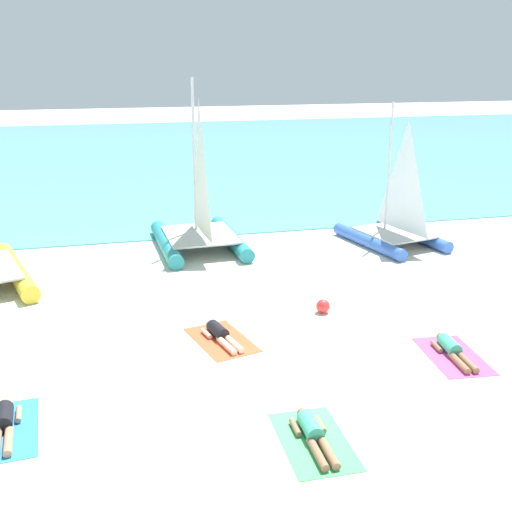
{
  "coord_description": "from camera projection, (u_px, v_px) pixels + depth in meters",
  "views": [
    {
      "loc": [
        -3.65,
        -9.71,
        6.1
      ],
      "look_at": [
        0.0,
        5.0,
        1.2
      ],
      "focal_mm": 43.44,
      "sensor_mm": 36.0,
      "label": 1
    }
  ],
  "objects": [
    {
      "name": "ocean_water",
      "position": [
        160.0,
        154.0,
        40.41
      ],
      "size": [
        120.0,
        40.0,
        0.05
      ],
      "primitive_type": "cube",
      "color": "#5BB2C1",
      "rests_on": "ground"
    },
    {
      "name": "towel_leftmost",
      "position": [
        5.0,
        431.0,
        10.57
      ],
      "size": [
        1.24,
        1.98,
        0.01
      ],
      "primitive_type": "cube",
      "rotation": [
        0.0,
        0.0,
        0.08
      ],
      "color": "#338CD8",
      "rests_on": "ground"
    },
    {
      "name": "beach_ball",
      "position": [
        323.0,
        306.0,
        15.39
      ],
      "size": [
        0.35,
        0.35,
        0.35
      ],
      "primitive_type": "sphere",
      "color": "red",
      "rests_on": "ground"
    },
    {
      "name": "towel_center_right",
      "position": [
        314.0,
        441.0,
        10.29
      ],
      "size": [
        1.13,
        1.92,
        0.01
      ],
      "primitive_type": "cube",
      "rotation": [
        0.0,
        0.0,
        -0.01
      ],
      "color": "#4CB266",
      "rests_on": "ground"
    },
    {
      "name": "ground_plane",
      "position": [
        220.0,
        246.0,
        20.91
      ],
      "size": [
        120.0,
        120.0,
        0.0
      ],
      "primitive_type": "plane",
      "color": "silver"
    },
    {
      "name": "sailboat_teal",
      "position": [
        199.0,
        225.0,
        20.32
      ],
      "size": [
        2.85,
        4.31,
        5.48
      ],
      "rotation": [
        0.0,
        0.0,
        0.04
      ],
      "color": "teal",
      "rests_on": "ground"
    },
    {
      "name": "towel_rightmost",
      "position": [
        453.0,
        356.0,
        13.21
      ],
      "size": [
        1.26,
        1.99,
        0.01
      ],
      "primitive_type": "cube",
      "rotation": [
        0.0,
        0.0,
        -0.09
      ],
      "color": "#D84C99",
      "rests_on": "ground"
    },
    {
      "name": "sunbather_rightmost",
      "position": [
        452.0,
        349.0,
        13.23
      ],
      "size": [
        0.58,
        1.57,
        0.3
      ],
      "rotation": [
        0.0,
        0.0,
        -0.09
      ],
      "color": "#3FB28C",
      "rests_on": "towel_rightmost"
    },
    {
      "name": "sunbather_leftmost",
      "position": [
        4.0,
        422.0,
        10.6
      ],
      "size": [
        0.57,
        1.57,
        0.3
      ],
      "rotation": [
        0.0,
        0.0,
        0.08
      ],
      "color": "black",
      "rests_on": "towel_leftmost"
    },
    {
      "name": "sailboat_blue",
      "position": [
        394.0,
        225.0,
        20.84
      ],
      "size": [
        3.01,
        4.01,
        4.7
      ],
      "rotation": [
        0.0,
        0.0,
        0.22
      ],
      "color": "blue",
      "rests_on": "ground"
    },
    {
      "name": "towel_center_left",
      "position": [
        222.0,
        340.0,
        13.95
      ],
      "size": [
        1.53,
        2.11,
        0.01
      ],
      "primitive_type": "cube",
      "rotation": [
        0.0,
        0.0,
        0.25
      ],
      "color": "#EA5933",
      "rests_on": "ground"
    },
    {
      "name": "sunbather_center_right",
      "position": [
        313.0,
        432.0,
        10.31
      ],
      "size": [
        0.55,
        1.56,
        0.3
      ],
      "rotation": [
        0.0,
        0.0,
        -0.01
      ],
      "color": "#3FB28C",
      "rests_on": "towel_center_right"
    },
    {
      "name": "sunbather_center_left",
      "position": [
        220.0,
        334.0,
        13.97
      ],
      "size": [
        0.77,
        1.55,
        0.3
      ],
      "rotation": [
        0.0,
        0.0,
        0.25
      ],
      "color": "black",
      "rests_on": "towel_center_left"
    }
  ]
}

